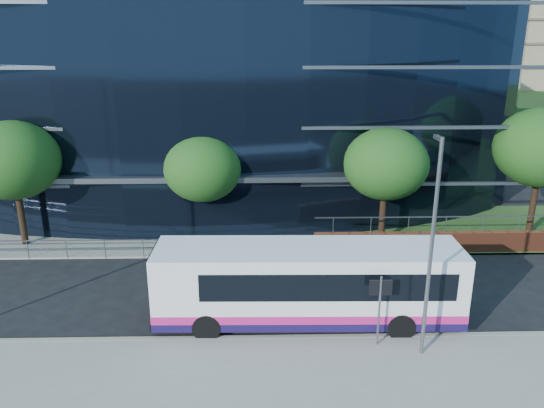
{
  "coord_description": "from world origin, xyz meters",
  "views": [
    {
      "loc": [
        0.12,
        -18.86,
        11.32
      ],
      "look_at": [
        0.78,
        8.0,
        2.63
      ],
      "focal_mm": 35.0,
      "sensor_mm": 36.0,
      "label": 1
    }
  ],
  "objects_px": {
    "tree_far_c": "(386,164)",
    "street_sign": "(380,296)",
    "streetlight_east": "(432,244)",
    "tree_far_d": "(542,148)",
    "tree_far_b": "(203,169)",
    "tree_dist_e": "(474,97)",
    "tree_far_a": "(13,160)",
    "city_bus": "(311,284)"
  },
  "relations": [
    {
      "from": "tree_dist_e",
      "to": "tree_far_a",
      "type": "bearing_deg",
      "value": -140.04
    },
    {
      "from": "tree_far_c",
      "to": "tree_dist_e",
      "type": "height_order",
      "value": "same"
    },
    {
      "from": "tree_far_b",
      "to": "tree_far_a",
      "type": "bearing_deg",
      "value": -177.14
    },
    {
      "from": "tree_far_d",
      "to": "tree_dist_e",
      "type": "relative_size",
      "value": 1.14
    },
    {
      "from": "tree_far_a",
      "to": "tree_far_c",
      "type": "bearing_deg",
      "value": 0.0
    },
    {
      "from": "tree_far_a",
      "to": "tree_far_b",
      "type": "bearing_deg",
      "value": 2.86
    },
    {
      "from": "tree_far_b",
      "to": "tree_far_d",
      "type": "xyz_separation_m",
      "value": [
        19.0,
        0.5,
        0.98
      ]
    },
    {
      "from": "tree_far_a",
      "to": "streetlight_east",
      "type": "xyz_separation_m",
      "value": [
        19.0,
        -11.17,
        -0.42
      ]
    },
    {
      "from": "tree_far_c",
      "to": "city_bus",
      "type": "distance_m",
      "value": 10.36
    },
    {
      "from": "tree_far_d",
      "to": "city_bus",
      "type": "distance_m",
      "value": 17.27
    },
    {
      "from": "tree_far_c",
      "to": "streetlight_east",
      "type": "xyz_separation_m",
      "value": [
        -1.0,
        -11.17,
        -0.1
      ]
    },
    {
      "from": "tree_far_a",
      "to": "city_bus",
      "type": "height_order",
      "value": "tree_far_a"
    },
    {
      "from": "tree_far_a",
      "to": "tree_dist_e",
      "type": "bearing_deg",
      "value": 39.96
    },
    {
      "from": "streetlight_east",
      "to": "city_bus",
      "type": "xyz_separation_m",
      "value": [
        -3.86,
        2.47,
        -2.69
      ]
    },
    {
      "from": "tree_dist_e",
      "to": "streetlight_east",
      "type": "bearing_deg",
      "value": -113.11
    },
    {
      "from": "tree_far_d",
      "to": "streetlight_east",
      "type": "xyz_separation_m",
      "value": [
        -10.0,
        -12.17,
        -0.75
      ]
    },
    {
      "from": "tree_far_b",
      "to": "tree_far_d",
      "type": "relative_size",
      "value": 0.81
    },
    {
      "from": "tree_far_a",
      "to": "tree_dist_e",
      "type": "height_order",
      "value": "tree_far_a"
    },
    {
      "from": "tree_far_d",
      "to": "tree_far_b",
      "type": "bearing_deg",
      "value": -178.49
    },
    {
      "from": "tree_far_b",
      "to": "city_bus",
      "type": "bearing_deg",
      "value": -60.84
    },
    {
      "from": "tree_far_c",
      "to": "streetlight_east",
      "type": "distance_m",
      "value": 11.22
    },
    {
      "from": "tree_dist_e",
      "to": "city_bus",
      "type": "relative_size",
      "value": 0.53
    },
    {
      "from": "tree_far_a",
      "to": "street_sign",
      "type": "bearing_deg",
      "value": -31.17
    },
    {
      "from": "tree_far_a",
      "to": "city_bus",
      "type": "bearing_deg",
      "value": -29.91
    },
    {
      "from": "tree_far_c",
      "to": "tree_dist_e",
      "type": "relative_size",
      "value": 1.0
    },
    {
      "from": "tree_far_b",
      "to": "tree_far_c",
      "type": "bearing_deg",
      "value": -2.86
    },
    {
      "from": "street_sign",
      "to": "tree_far_a",
      "type": "xyz_separation_m",
      "value": [
        -17.5,
        10.59,
        2.71
      ]
    },
    {
      "from": "tree_far_d",
      "to": "city_bus",
      "type": "relative_size",
      "value": 0.61
    },
    {
      "from": "tree_far_c",
      "to": "street_sign",
      "type": "bearing_deg",
      "value": -103.29
    },
    {
      "from": "street_sign",
      "to": "streetlight_east",
      "type": "distance_m",
      "value": 2.8
    },
    {
      "from": "city_bus",
      "to": "tree_far_a",
      "type": "bearing_deg",
      "value": 151.12
    },
    {
      "from": "streetlight_east",
      "to": "tree_dist_e",
      "type": "bearing_deg",
      "value": 66.89
    },
    {
      "from": "tree_far_d",
      "to": "city_bus",
      "type": "bearing_deg",
      "value": -145.0
    },
    {
      "from": "street_sign",
      "to": "tree_far_c",
      "type": "height_order",
      "value": "tree_far_c"
    },
    {
      "from": "street_sign",
      "to": "tree_far_d",
      "type": "distance_m",
      "value": 16.61
    },
    {
      "from": "tree_far_c",
      "to": "tree_far_d",
      "type": "bearing_deg",
      "value": 6.34
    },
    {
      "from": "street_sign",
      "to": "tree_far_c",
      "type": "distance_m",
      "value": 11.14
    },
    {
      "from": "tree_far_b",
      "to": "city_bus",
      "type": "height_order",
      "value": "tree_far_b"
    },
    {
      "from": "tree_dist_e",
      "to": "tree_far_d",
      "type": "bearing_deg",
      "value": -104.93
    },
    {
      "from": "tree_dist_e",
      "to": "city_bus",
      "type": "bearing_deg",
      "value": -118.84
    },
    {
      "from": "tree_far_a",
      "to": "tree_dist_e",
      "type": "xyz_separation_m",
      "value": [
        37.0,
        31.0,
        -0.33
      ]
    },
    {
      "from": "tree_dist_e",
      "to": "streetlight_east",
      "type": "height_order",
      "value": "streetlight_east"
    }
  ]
}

